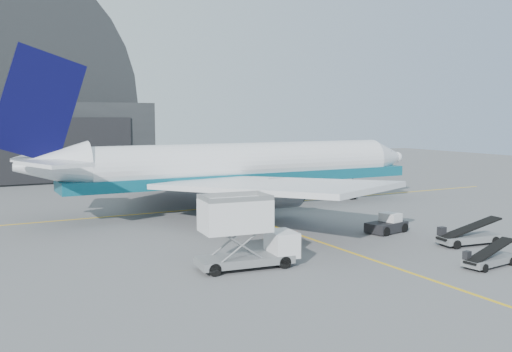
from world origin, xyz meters
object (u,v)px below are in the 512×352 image
belt_loader_b (468,237)px  catering_truck (243,233)px  pushback_tug (387,225)px  belt_loader_a (489,259)px  airliner (232,167)px

belt_loader_b → catering_truck: bearing=-179.3°
pushback_tug → belt_loader_a: bearing=-110.2°
airliner → catering_truck: airliner is taller
airliner → catering_truck: size_ratio=6.79×
catering_truck → belt_loader_a: catering_truck is taller
pushback_tug → airliner: bearing=99.1°
catering_truck → belt_loader_b: bearing=-0.9°
catering_truck → airliner: bearing=71.7°
catering_truck → pushback_tug: catering_truck is taller
airliner → pushback_tug: bearing=-68.6°
airliner → pushback_tug: airliner is taller
belt_loader_a → catering_truck: bearing=146.4°
belt_loader_a → belt_loader_b: belt_loader_b is taller
catering_truck → pushback_tug: bearing=21.6°
pushback_tug → belt_loader_b: 7.08m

